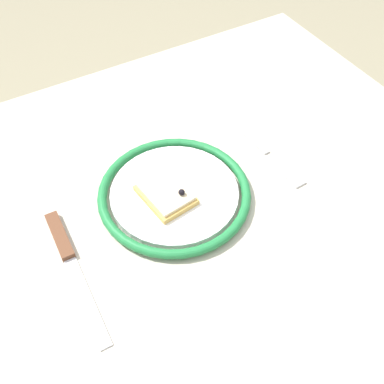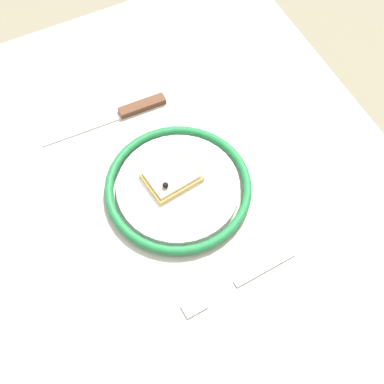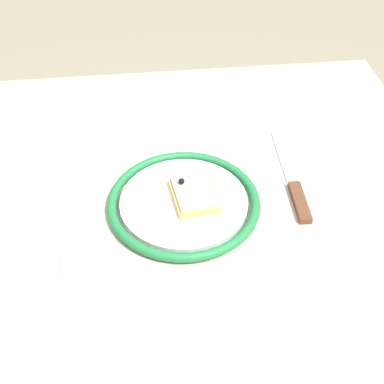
% 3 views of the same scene
% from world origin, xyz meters
% --- Properties ---
extents(ground_plane, '(6.00, 6.00, 0.00)m').
position_xyz_m(ground_plane, '(0.00, 0.00, 0.00)').
color(ground_plane, gray).
extents(dining_table, '(0.98, 0.82, 0.72)m').
position_xyz_m(dining_table, '(0.00, 0.00, 0.62)').
color(dining_table, '#BCB29E').
rests_on(dining_table, ground_plane).
extents(plate, '(0.25, 0.25, 0.02)m').
position_xyz_m(plate, '(0.02, -0.02, 0.73)').
color(plate, white).
rests_on(plate, dining_table).
extents(pizza_slice_near, '(0.08, 0.10, 0.03)m').
position_xyz_m(pizza_slice_near, '(0.04, -0.02, 0.74)').
color(pizza_slice_near, tan).
rests_on(pizza_slice_near, plate).
extents(knife, '(0.03, 0.24, 0.01)m').
position_xyz_m(knife, '(0.21, -0.01, 0.72)').
color(knife, silver).
rests_on(knife, dining_table).
extents(fork, '(0.03, 0.20, 0.00)m').
position_xyz_m(fork, '(-0.17, -0.04, 0.72)').
color(fork, '#BABABA').
rests_on(fork, dining_table).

